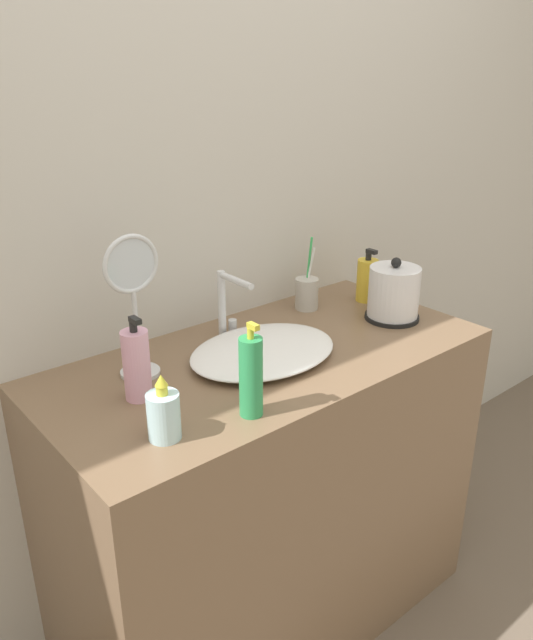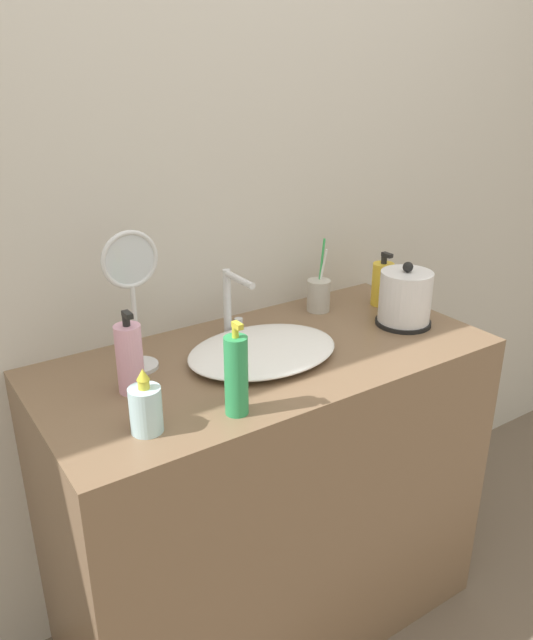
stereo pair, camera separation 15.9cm
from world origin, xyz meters
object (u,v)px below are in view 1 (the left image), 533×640
object	(u,v)px
shampoo_bottle	(137,364)
hand_cream_bottle	(251,376)
lotion_bottle	(367,280)
electric_kettle	(394,295)
toothbrush_cup	(307,293)
vanity_mirror	(134,295)
faucet	(227,301)
mouthwash_bottle	(164,414)

from	to	relation	value
shampoo_bottle	hand_cream_bottle	distance (m)	0.27
lotion_bottle	electric_kettle	bearing A→B (deg)	-110.65
lotion_bottle	hand_cream_bottle	size ratio (longest dim) A/B	0.79
toothbrush_cup	lotion_bottle	size ratio (longest dim) A/B	1.32
shampoo_bottle	vanity_mirror	size ratio (longest dim) A/B	0.57
electric_kettle	toothbrush_cup	xyz separation A→B (m)	(-0.14, 0.22, -0.02)
vanity_mirror	shampoo_bottle	bearing A→B (deg)	-120.38
faucet	electric_kettle	xyz separation A→B (m)	(0.46, -0.20, -0.03)
shampoo_bottle	vanity_mirror	distance (m)	0.17
lotion_bottle	vanity_mirror	distance (m)	0.82
lotion_bottle	shampoo_bottle	bearing A→B (deg)	-174.02
shampoo_bottle	electric_kettle	bearing A→B (deg)	-4.41
faucet	electric_kettle	distance (m)	0.50
faucet	vanity_mirror	bearing A→B (deg)	-172.69
electric_kettle	lotion_bottle	bearing A→B (deg)	69.35
shampoo_bottle	hand_cream_bottle	bearing A→B (deg)	-55.43
lotion_bottle	vanity_mirror	xyz separation A→B (m)	(-0.81, 0.01, 0.14)
faucet	hand_cream_bottle	bearing A→B (deg)	-119.64
faucet	vanity_mirror	world-z (taller)	vanity_mirror
faucet	shampoo_bottle	distance (m)	0.38
mouthwash_bottle	hand_cream_bottle	size ratio (longest dim) A/B	0.67
mouthwash_bottle	vanity_mirror	world-z (taller)	vanity_mirror
vanity_mirror	hand_cream_bottle	bearing A→B (deg)	-74.16
lotion_bottle	shampoo_bottle	size ratio (longest dim) A/B	0.85
shampoo_bottle	hand_cream_bottle	size ratio (longest dim) A/B	0.93
toothbrush_cup	vanity_mirror	bearing A→B (deg)	-174.53
toothbrush_cup	mouthwash_bottle	distance (m)	0.79
lotion_bottle	hand_cream_bottle	world-z (taller)	hand_cream_bottle
faucet	lotion_bottle	bearing A→B (deg)	-5.44
electric_kettle	mouthwash_bottle	xyz separation A→B (m)	(-0.85, -0.12, -0.02)
faucet	toothbrush_cup	bearing A→B (deg)	3.75
electric_kettle	toothbrush_cup	distance (m)	0.26
shampoo_bottle	mouthwash_bottle	distance (m)	0.19
electric_kettle	vanity_mirror	world-z (taller)	vanity_mirror
electric_kettle	faucet	bearing A→B (deg)	156.07
faucet	toothbrush_cup	distance (m)	0.33
lotion_bottle	mouthwash_bottle	bearing A→B (deg)	-163.54
lotion_bottle	shampoo_bottle	xyz separation A→B (m)	(-0.87, -0.09, 0.01)
toothbrush_cup	vanity_mirror	xyz separation A→B (m)	(-0.62, -0.06, 0.16)
faucet	hand_cream_bottle	size ratio (longest dim) A/B	0.88
electric_kettle	mouthwash_bottle	bearing A→B (deg)	-172.29
faucet	shampoo_bottle	size ratio (longest dim) A/B	0.95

